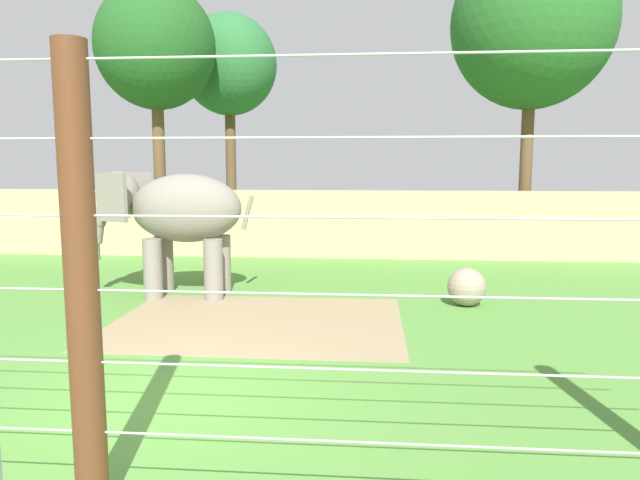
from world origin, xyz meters
TOP-DOWN VIEW (x-y plane):
  - ground_plane at (0.00, 0.00)m, footprint 120.00×120.00m
  - dirt_patch at (0.43, 3.66)m, footprint 5.43×4.14m
  - embankment_wall at (0.00, 12.12)m, footprint 36.00×1.80m
  - elephant at (-1.85, 5.78)m, footprint 3.77×1.59m
  - enrichment_ball at (4.56, 5.30)m, footprint 0.80×0.80m
  - cable_fence at (0.06, -2.40)m, footprint 12.47×0.28m
  - tree_far_left at (-3.45, 17.96)m, footprint 4.02×4.02m
  - tree_left_of_centre at (-5.34, 14.51)m, footprint 4.35×4.35m
  - tree_behind_wall at (8.14, 14.93)m, footprint 5.65×5.65m

SIDE VIEW (x-z plane):
  - ground_plane at x=0.00m, z-range 0.00..0.00m
  - dirt_patch at x=0.43m, z-range 0.00..0.01m
  - enrichment_ball at x=4.56m, z-range 0.00..0.80m
  - embankment_wall at x=0.00m, z-range 0.00..2.07m
  - elephant at x=-1.85m, z-range 0.45..3.25m
  - cable_fence at x=0.06m, z-range 0.01..3.94m
  - tree_far_left at x=-3.45m, z-range 2.43..11.65m
  - tree_left_of_centre at x=-5.34m, z-range 2.42..11.93m
  - tree_behind_wall at x=8.14m, z-range 2.41..13.22m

